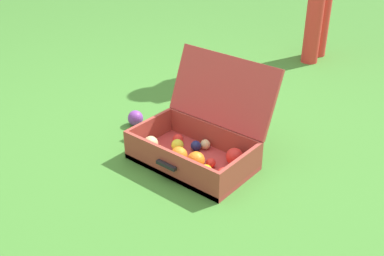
{
  "coord_description": "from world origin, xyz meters",
  "views": [
    {
      "loc": [
        1.29,
        -1.52,
        1.22
      ],
      "look_at": [
        0.1,
        -0.07,
        0.2
      ],
      "focal_mm": 42.98,
      "sensor_mm": 36.0,
      "label": 1
    }
  ],
  "objects": [
    {
      "name": "stray_ball_on_grass",
      "position": [
        -0.39,
        0.03,
        0.04
      ],
      "size": [
        0.09,
        0.09,
        0.09
      ],
      "primitive_type": "sphere",
      "color": "purple",
      "rests_on": "ground"
    },
    {
      "name": "open_suitcase",
      "position": [
        0.1,
        -0.03,
        0.11
      ],
      "size": [
        0.58,
        0.5,
        0.47
      ],
      "color": "#B23838",
      "rests_on": "ground"
    },
    {
      "name": "ground_plane",
      "position": [
        0.0,
        0.0,
        0.0
      ],
      "size": [
        16.0,
        16.0,
        0.0
      ],
      "primitive_type": "plane",
      "color": "#3D7A2D"
    }
  ]
}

